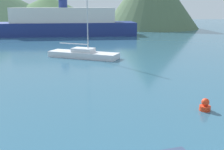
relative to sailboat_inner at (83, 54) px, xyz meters
name	(u,v)px	position (x,y,z in m)	size (l,w,h in m)	color
sailboat_inner	(83,54)	(0.00, 0.00, 0.00)	(8.38, 5.60, 9.12)	silver
ferry_distant	(64,23)	(-4.53, 25.53, 1.98)	(28.92, 8.03, 7.10)	navy
buoy_marker	(205,106)	(7.38, -17.54, -0.14)	(0.64, 0.64, 0.73)	red
hill_central	(48,11)	(-11.79, 55.70, 3.99)	(38.09, 38.09, 8.87)	#476B42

